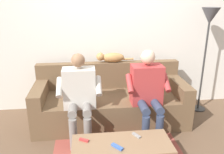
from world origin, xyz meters
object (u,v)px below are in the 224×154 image
couch (111,103)px  cat_on_backrest (111,57)px  remote_blue (117,147)px  floor_lamp (209,25)px  person_right_seated (79,93)px  person_left_seated (147,89)px  remote_red (84,140)px  remote_gray (136,135)px

couch → cat_on_backrest: 0.71m
remote_blue → floor_lamp: floor_lamp is taller
person_right_seated → cat_on_backrest: person_right_seated is taller
person_left_seated → remote_blue: bearing=57.0°
person_right_seated → remote_red: person_right_seated is taller
remote_red → floor_lamp: size_ratio=0.07×
couch → remote_gray: couch is taller
person_right_seated → remote_blue: 0.93m
person_left_seated → person_right_seated: 0.91m
person_right_seated → remote_red: 0.70m
remote_blue → remote_red: bearing=-155.9°
person_right_seated → floor_lamp: (-1.99, -0.61, 0.77)m
person_right_seated → person_left_seated: bearing=-179.8°
floor_lamp → remote_gray: bearing=41.7°
remote_gray → remote_red: bearing=61.5°
couch → remote_blue: bearing=87.0°
couch → cat_on_backrest: bearing=-95.9°
couch → remote_red: (0.41, 1.03, 0.07)m
remote_gray → remote_blue: (0.25, 0.19, 0.00)m
couch → person_right_seated: (0.45, 0.41, 0.36)m
person_right_seated → remote_gray: bearing=136.7°
remote_blue → remote_red: size_ratio=1.29×
couch → remote_gray: size_ratio=18.97×
person_left_seated → cat_on_backrest: 0.87m
remote_blue → remote_red: remote_blue is taller
remote_blue → person_right_seated: bearing=165.7°
remote_gray → remote_red: remote_red is taller
person_left_seated → remote_blue: (0.52, 0.79, -0.31)m
remote_gray → person_right_seated: bearing=15.5°
person_left_seated → remote_gray: size_ratio=10.00×
remote_red → person_left_seated: bearing=66.2°
remote_gray → remote_red: 0.59m
remote_blue → couch: bearing=136.4°
couch → remote_red: couch is taller
person_right_seated → cat_on_backrest: 0.91m
person_right_seated → floor_lamp: floor_lamp is taller
remote_red → floor_lamp: 2.54m
cat_on_backrest → couch: bearing=84.1°
remote_gray → floor_lamp: (-1.35, -1.21, 1.07)m
floor_lamp → person_right_seated: bearing=17.0°
couch → remote_red: bearing=68.5°
couch → cat_on_backrest: size_ratio=3.82×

